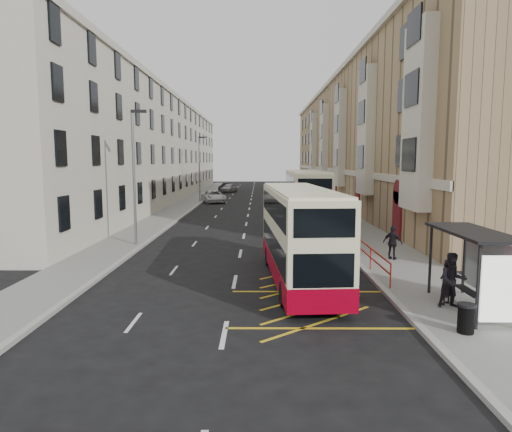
{
  "coord_description": "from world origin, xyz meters",
  "views": [
    {
      "loc": [
        1.04,
        -15.13,
        5.18
      ],
      "look_at": [
        0.9,
        7.39,
        2.44
      ],
      "focal_mm": 32.0,
      "sensor_mm": 36.0,
      "label": 1
    }
  ],
  "objects_px": {
    "pedestrian_mid": "(453,280)",
    "street_lamp_near": "(135,170)",
    "white_van": "(214,196)",
    "car_silver": "(229,188)",
    "double_decker_front": "(299,235)",
    "pedestrian_near": "(446,282)",
    "pedestrian_far": "(393,243)",
    "car_red": "(280,188)",
    "litter_bin": "(466,318)",
    "bus_shelter": "(481,254)",
    "car_dark": "(227,187)",
    "double_decker_rear": "(306,200)",
    "street_lamp_far": "(200,165)"
  },
  "relations": [
    {
      "from": "bus_shelter",
      "to": "pedestrian_mid",
      "type": "xyz_separation_m",
      "value": [
        -0.66,
        0.52,
        -1.03
      ]
    },
    {
      "from": "pedestrian_mid",
      "to": "litter_bin",
      "type": "bearing_deg",
      "value": -100.5
    },
    {
      "from": "pedestrian_near",
      "to": "pedestrian_mid",
      "type": "relative_size",
      "value": 0.84
    },
    {
      "from": "pedestrian_far",
      "to": "pedestrian_mid",
      "type": "bearing_deg",
      "value": 126.87
    },
    {
      "from": "bus_shelter",
      "to": "double_decker_rear",
      "type": "distance_m",
      "value": 19.64
    },
    {
      "from": "pedestrian_far",
      "to": "car_red",
      "type": "bearing_deg",
      "value": -47.96
    },
    {
      "from": "double_decker_rear",
      "to": "car_silver",
      "type": "height_order",
      "value": "double_decker_rear"
    },
    {
      "from": "street_lamp_near",
      "to": "double_decker_rear",
      "type": "relative_size",
      "value": 0.72
    },
    {
      "from": "pedestrian_far",
      "to": "pedestrian_near",
      "type": "bearing_deg",
      "value": 126.16
    },
    {
      "from": "street_lamp_far",
      "to": "double_decker_front",
      "type": "bearing_deg",
      "value": -76.56
    },
    {
      "from": "litter_bin",
      "to": "double_decker_front",
      "type": "bearing_deg",
      "value": 125.47
    },
    {
      "from": "bus_shelter",
      "to": "street_lamp_near",
      "type": "height_order",
      "value": "street_lamp_near"
    },
    {
      "from": "bus_shelter",
      "to": "litter_bin",
      "type": "relative_size",
      "value": 4.87
    },
    {
      "from": "pedestrian_mid",
      "to": "car_red",
      "type": "xyz_separation_m",
      "value": [
        -3.16,
        60.18,
        -0.36
      ]
    },
    {
      "from": "double_decker_front",
      "to": "pedestrian_near",
      "type": "bearing_deg",
      "value": -39.0
    },
    {
      "from": "litter_bin",
      "to": "white_van",
      "type": "relative_size",
      "value": 0.16
    },
    {
      "from": "pedestrian_mid",
      "to": "street_lamp_near",
      "type": "bearing_deg",
      "value": 142.99
    },
    {
      "from": "car_dark",
      "to": "street_lamp_near",
      "type": "bearing_deg",
      "value": -71.62
    },
    {
      "from": "white_van",
      "to": "car_dark",
      "type": "xyz_separation_m",
      "value": [
        0.09,
        22.32,
        -0.07
      ]
    },
    {
      "from": "double_decker_rear",
      "to": "car_dark",
      "type": "height_order",
      "value": "double_decker_rear"
    },
    {
      "from": "litter_bin",
      "to": "car_red",
      "type": "xyz_separation_m",
      "value": [
        -2.59,
        62.51,
        0.14
      ]
    },
    {
      "from": "bus_shelter",
      "to": "double_decker_rear",
      "type": "bearing_deg",
      "value": 101.02
    },
    {
      "from": "pedestrian_mid",
      "to": "car_dark",
      "type": "xyz_separation_m",
      "value": [
        -12.21,
        63.72,
        -0.43
      ]
    },
    {
      "from": "pedestrian_near",
      "to": "white_van",
      "type": "xyz_separation_m",
      "value": [
        -12.22,
        41.05,
        -0.2
      ]
    },
    {
      "from": "street_lamp_near",
      "to": "car_silver",
      "type": "xyz_separation_m",
      "value": [
        2.49,
        47.74,
        -3.89
      ]
    },
    {
      "from": "double_decker_front",
      "to": "double_decker_rear",
      "type": "xyz_separation_m",
      "value": [
        1.84,
        14.97,
        0.2
      ]
    },
    {
      "from": "double_decker_rear",
      "to": "pedestrian_near",
      "type": "distance_m",
      "value": 18.69
    },
    {
      "from": "street_lamp_near",
      "to": "pedestrian_mid",
      "type": "bearing_deg",
      "value": -40.22
    },
    {
      "from": "litter_bin",
      "to": "pedestrian_far",
      "type": "relative_size",
      "value": 0.5
    },
    {
      "from": "bus_shelter",
      "to": "car_dark",
      "type": "relative_size",
      "value": 1.04
    },
    {
      "from": "car_dark",
      "to": "pedestrian_mid",
      "type": "bearing_deg",
      "value": -58.76
    },
    {
      "from": "double_decker_rear",
      "to": "car_red",
      "type": "xyz_separation_m",
      "value": [
        -0.06,
        41.42,
        -1.51
      ]
    },
    {
      "from": "pedestrian_mid",
      "to": "car_red",
      "type": "relative_size",
      "value": 0.37
    },
    {
      "from": "pedestrian_far",
      "to": "white_van",
      "type": "bearing_deg",
      "value": -31.25
    },
    {
      "from": "double_decker_front",
      "to": "car_dark",
      "type": "xyz_separation_m",
      "value": [
        -7.28,
        59.94,
        -1.37
      ]
    },
    {
      "from": "street_lamp_near",
      "to": "car_silver",
      "type": "relative_size",
      "value": 1.83
    },
    {
      "from": "bus_shelter",
      "to": "street_lamp_near",
      "type": "bearing_deg",
      "value": 139.86
    },
    {
      "from": "double_decker_rear",
      "to": "white_van",
      "type": "distance_m",
      "value": 24.5
    },
    {
      "from": "white_van",
      "to": "car_silver",
      "type": "distance_m",
      "value": 18.21
    },
    {
      "from": "car_silver",
      "to": "car_dark",
      "type": "xyz_separation_m",
      "value": [
        -0.67,
        4.12,
        -0.07
      ]
    },
    {
      "from": "double_decker_front",
      "to": "pedestrian_near",
      "type": "xyz_separation_m",
      "value": [
        4.85,
        -3.43,
        -1.1
      ]
    },
    {
      "from": "double_decker_front",
      "to": "white_van",
      "type": "relative_size",
      "value": 1.89
    },
    {
      "from": "street_lamp_near",
      "to": "pedestrian_far",
      "type": "distance_m",
      "value": 15.26
    },
    {
      "from": "double_decker_rear",
      "to": "litter_bin",
      "type": "height_order",
      "value": "double_decker_rear"
    },
    {
      "from": "pedestrian_far",
      "to": "car_dark",
      "type": "relative_size",
      "value": 0.42
    },
    {
      "from": "street_lamp_far",
      "to": "pedestrian_far",
      "type": "distance_m",
      "value": 37.17
    },
    {
      "from": "car_red",
      "to": "street_lamp_near",
      "type": "bearing_deg",
      "value": 81.36
    },
    {
      "from": "double_decker_rear",
      "to": "pedestrian_near",
      "type": "bearing_deg",
      "value": -80.23
    },
    {
      "from": "pedestrian_far",
      "to": "car_red",
      "type": "distance_m",
      "value": 52.56
    },
    {
      "from": "white_van",
      "to": "car_dark",
      "type": "distance_m",
      "value": 22.32
    }
  ]
}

